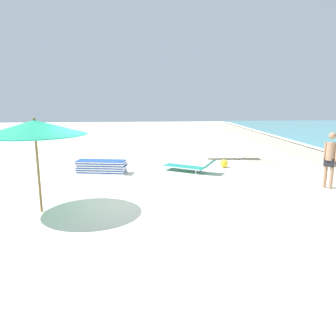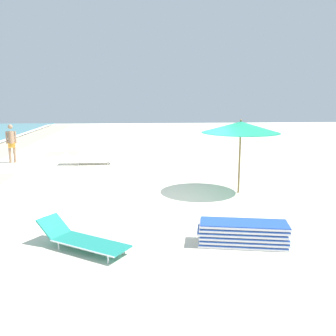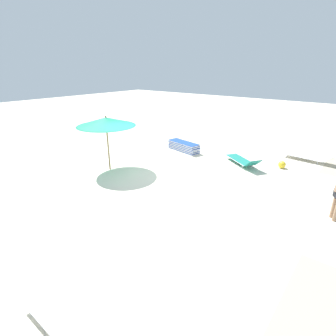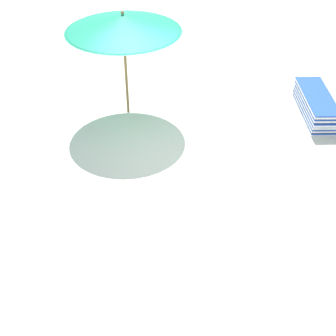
% 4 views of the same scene
% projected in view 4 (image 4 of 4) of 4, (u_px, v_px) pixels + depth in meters
% --- Properties ---
extents(ground_plane, '(60.00, 60.00, 0.16)m').
position_uv_depth(ground_plane, '(166.00, 154.00, 9.68)').
color(ground_plane, beige).
extents(beach_umbrella, '(2.44, 2.44, 2.34)m').
position_uv_depth(beach_umbrella, '(123.00, 23.00, 9.58)').
color(beach_umbrella, olive).
rests_on(beach_umbrella, ground_plane).
extents(lounger_stack, '(0.96, 1.97, 0.49)m').
position_uv_depth(lounger_stack, '(316.00, 105.00, 10.60)').
color(lounger_stack, blue).
rests_on(lounger_stack, ground_plane).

